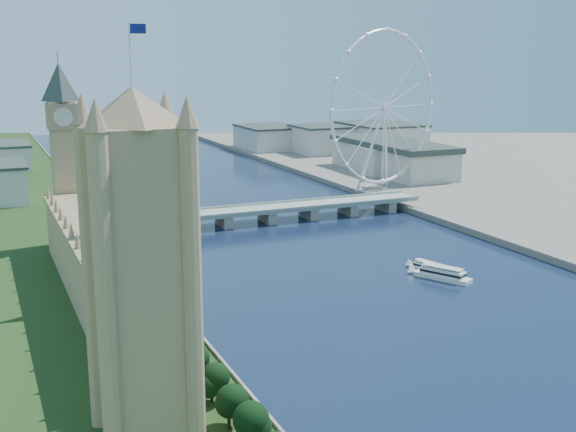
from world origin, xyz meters
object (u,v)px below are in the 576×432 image
victoria_tower (139,257)px  tour_boat_near (443,279)px  tour_boat_far (429,272)px  london_eye (384,108)px

victoria_tower → tour_boat_near: bearing=29.6°
tour_boat_near → tour_boat_far: tour_boat_near is taller
victoria_tower → tour_boat_far: victoria_tower is taller
tour_boat_near → tour_boat_far: size_ratio=1.23×
tour_boat_near → tour_boat_far: bearing=58.0°
london_eye → victoria_tower: bearing=-130.4°
tour_boat_near → tour_boat_far: (0.97, 12.89, 0.00)m
tour_boat_far → victoria_tower: bearing=-162.6°
victoria_tower → london_eye: (254.98, 300.08, 13.03)m
tour_boat_far → london_eye: bearing=50.3°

